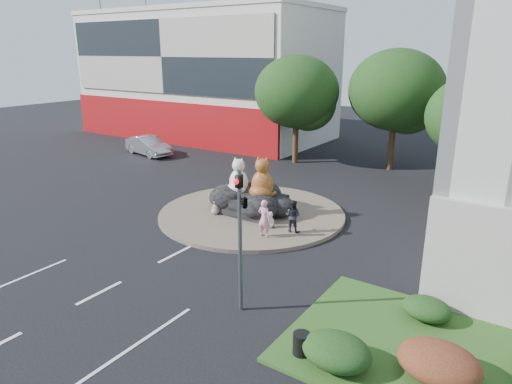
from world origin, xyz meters
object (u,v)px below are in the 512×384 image
Objects in this scene: cat_tabby at (262,178)px; pedestrian_dark at (293,216)px; pedestrian_pink at (264,218)px; cat_white at (239,176)px; kitten_white at (270,219)px; litter_bin at (302,344)px; kitten_calico at (216,206)px; parked_car at (148,146)px.

pedestrian_dark is at bearing -44.08° from cat_tabby.
pedestrian_pink is (1.75, -2.51, -1.12)m from cat_tabby.
pedestrian_dark is at bearing -19.22° from cat_white.
pedestrian_pink reaches higher than kitten_white.
litter_bin is at bearing 116.06° from pedestrian_dark.
pedestrian_dark is (1.19, 0.16, 0.38)m from kitten_white.
kitten_calico is 4.02m from pedestrian_pink.
parked_car is (-18.11, 9.90, -0.30)m from pedestrian_pink.
pedestrian_pink is at bearing -107.50° from parked_car.
cat_tabby reaches higher than cat_white.
pedestrian_pink is 8.64m from litter_bin.
kitten_calico is at bearing -119.89° from cat_white.
pedestrian_pink is at bearing -40.44° from cat_white.
kitten_calico is at bearing -110.28° from parked_car.
litter_bin is (9.36, -7.77, -0.19)m from kitten_calico.
kitten_calico is at bearing -18.25° from pedestrian_pink.
cat_tabby is 2.51m from kitten_white.
litter_bin is (5.54, -6.60, -0.65)m from pedestrian_pink.
litter_bin is (7.28, -9.11, -1.77)m from cat_tabby.
cat_tabby is at bearing 41.05° from kitten_calico.
cat_tabby is 0.46× the size of parked_car.
cat_tabby is 2.54× the size of kitten_calico.
cat_white is at bearing -105.51° from parked_car.
pedestrian_dark is 20.78m from parked_car.
cat_white is 1.46m from cat_tabby.
parked_car is at bearing -29.48° from pedestrian_dark.
cat_white is 12.67m from litter_bin.
cat_tabby reaches higher than pedestrian_dark.
cat_tabby reaches higher than litter_bin.
pedestrian_dark is (2.54, -1.23, -1.23)m from cat_tabby.
parked_car is at bearing 102.11° from kitten_white.
pedestrian_dark is at bearing -103.34° from parked_car.
cat_tabby reaches higher than kitten_white.
parked_car is at bearing 145.09° from litter_bin.
cat_tabby is 2.94m from kitten_calico.
cat_white reaches higher than pedestrian_pink.
cat_tabby reaches higher than parked_car.
pedestrian_pink is (3.82, -1.17, 0.46)m from kitten_calico.
kitten_white is 0.46× the size of pedestrian_pink.
kitten_white is 0.52× the size of pedestrian_dark.
pedestrian_dark is 2.41× the size of litter_bin.
cat_white is at bearing -38.27° from pedestrian_pink.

